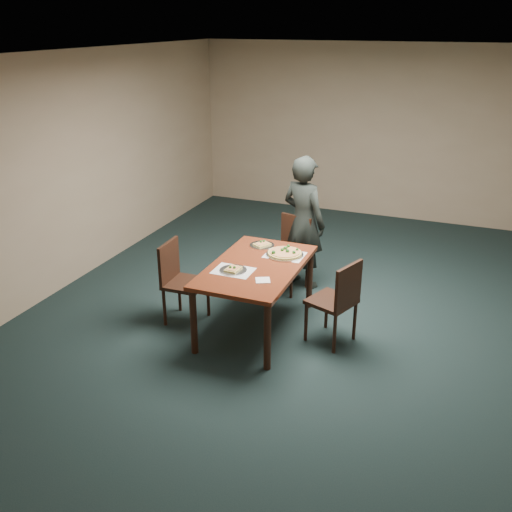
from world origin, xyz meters
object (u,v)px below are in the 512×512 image
at_px(chair_far, 291,249).
at_px(diner, 304,222).
at_px(dining_table, 256,273).
at_px(slice_plate_far, 262,245).
at_px(chair_right, 338,298).
at_px(pizza_pan, 285,253).
at_px(chair_left, 179,277).
at_px(slice_plate_near, 233,270).

distance_m(chair_far, diner, 0.36).
height_order(dining_table, slice_plate_far, slice_plate_far).
bearing_deg(chair_right, chair_far, -120.73).
relative_size(dining_table, slice_plate_far, 5.36).
height_order(dining_table, pizza_pan, pizza_pan).
height_order(diner, slice_plate_far, diner).
relative_size(dining_table, chair_left, 1.65).
height_order(dining_table, chair_left, chair_left).
relative_size(dining_table, chair_far, 1.65).
bearing_deg(slice_plate_far, slice_plate_near, -91.63).
distance_m(diner, pizza_pan, 0.90).
xyz_separation_m(pizza_pan, slice_plate_far, (-0.33, 0.17, -0.01)).
distance_m(dining_table, chair_right, 0.89).
xyz_separation_m(dining_table, chair_right, (0.88, 0.03, -0.14)).
bearing_deg(chair_far, slice_plate_near, -83.15).
bearing_deg(slice_plate_near, chair_right, 13.87).
distance_m(chair_right, slice_plate_near, 1.10).
relative_size(chair_right, pizza_pan, 2.23).
height_order(pizza_pan, slice_plate_near, pizza_pan).
distance_m(chair_left, slice_plate_near, 0.75).
height_order(chair_left, slice_plate_far, chair_left).
height_order(dining_table, chair_right, chair_right).
xyz_separation_m(dining_table, chair_left, (-0.86, -0.12, -0.14)).
xyz_separation_m(diner, slice_plate_near, (-0.28, -1.49, -0.06)).
relative_size(chair_left, slice_plate_far, 3.25).
distance_m(pizza_pan, slice_plate_near, 0.69).
relative_size(chair_right, slice_plate_far, 3.25).
bearing_deg(chair_left, chair_far, -36.82).
bearing_deg(diner, dining_table, 106.01).
height_order(diner, pizza_pan, diner).
height_order(dining_table, chair_far, chair_far).
bearing_deg(chair_far, chair_left, -110.76).
distance_m(dining_table, pizza_pan, 0.43).
bearing_deg(pizza_pan, chair_far, 103.21).
bearing_deg(slice_plate_near, slice_plate_far, 88.37).
distance_m(dining_table, slice_plate_near, 0.30).
xyz_separation_m(chair_left, slice_plate_near, (0.70, -0.10, 0.25)).
xyz_separation_m(chair_right, diner, (-0.76, 1.23, 0.31)).
distance_m(chair_far, chair_right, 1.40).
bearing_deg(chair_far, dining_table, -76.55).
bearing_deg(dining_table, diner, 84.36).
bearing_deg(chair_right, slice_plate_far, -95.40).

